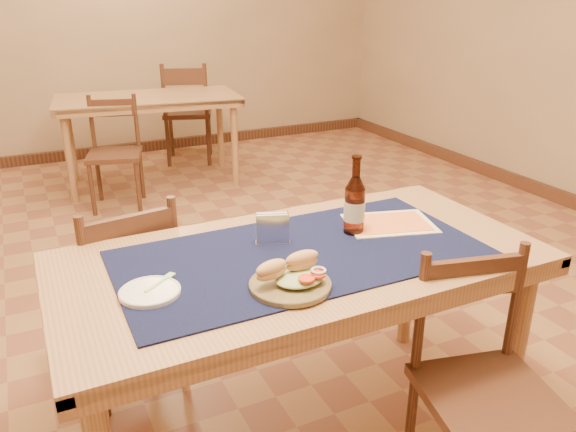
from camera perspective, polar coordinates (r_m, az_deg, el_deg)
name	(u,v)px	position (r m, az deg, el deg)	size (l,w,h in m)	color
room	(213,33)	(2.42, -7.60, 17.94)	(6.04, 7.04, 2.84)	#986B42
main_table	(301,276)	(1.90, 1.32, -6.12)	(1.60, 0.80, 0.75)	#A6774E
placemat	(301,253)	(1.86, 1.34, -3.81)	(1.20, 0.60, 0.01)	#0E1436
baseboard	(227,317)	(2.85, -6.24, -10.21)	(6.00, 7.00, 0.10)	#4F2C1C
back_table	(148,106)	(4.88, -14.01, 10.79)	(1.55, 0.91, 0.75)	#A6774E
chair_main_far	(125,291)	(2.36, -16.19, -7.37)	(0.45, 0.45, 0.85)	#4F2C1C
chair_main_near	(484,384)	(1.90, 19.27, -15.83)	(0.46, 0.46, 0.84)	#4F2C1C
chair_back_near	(115,151)	(4.46, -17.18, 6.35)	(0.48, 0.48, 0.83)	#4F2C1C
chair_back_far	(187,111)	(5.49, -10.20, 10.44)	(0.56, 0.56, 0.95)	#4F2C1C
sandwich_plate	(292,279)	(1.65, 0.37, -6.39)	(0.24, 0.24, 0.09)	brown
side_plate	(150,291)	(1.66, -13.86, -7.45)	(0.18, 0.18, 0.01)	white
fork	(162,281)	(1.70, -12.70, -6.42)	(0.11, 0.09, 0.00)	#91D776
beer_bottle	(355,205)	(1.99, 6.78, 1.14)	(0.08, 0.08, 0.28)	#481B0D
napkin_holder	(273,229)	(1.91, -1.58, -1.35)	(0.13, 0.08, 0.11)	silver
menu_card	(389,223)	(2.12, 10.26, -0.73)	(0.37, 0.31, 0.01)	#F6E7B9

